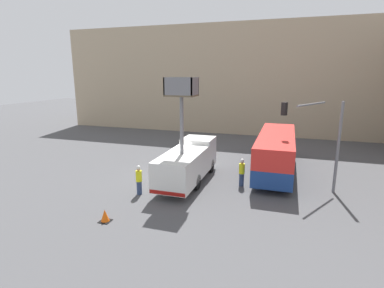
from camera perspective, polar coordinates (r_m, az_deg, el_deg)
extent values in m
plane|color=#4C4C4F|center=(22.36, -3.49, -6.03)|extent=(120.00, 120.00, 0.00)
cube|color=tan|center=(42.48, 7.50, 12.13)|extent=(44.00, 10.00, 13.40)
cube|color=silver|center=(22.97, 1.23, -1.47)|extent=(2.28, 2.24, 2.16)
cube|color=silver|center=(19.60, -1.90, -4.50)|extent=(2.28, 5.22, 1.86)
cube|color=red|center=(17.63, -4.73, -9.30)|extent=(2.24, 0.10, 0.24)
cylinder|color=black|center=(23.54, -1.10, -3.72)|extent=(0.30, 1.03, 1.03)
cylinder|color=black|center=(23.00, 3.59, -4.15)|extent=(0.30, 1.03, 1.03)
cylinder|color=black|center=(20.22, -4.55, -6.60)|extent=(0.30, 1.03, 1.03)
cylinder|color=black|center=(19.59, 0.87, -7.22)|extent=(0.30, 1.03, 1.03)
cylinder|color=slate|center=(18.95, -1.97, 3.52)|extent=(0.24, 0.24, 3.68)
cube|color=brown|center=(18.73, -2.01, 9.23)|extent=(1.81, 1.44, 0.10)
cube|color=slate|center=(19.02, -4.53, 10.99)|extent=(0.08, 1.44, 1.05)
cube|color=slate|center=(18.43, 0.56, 10.97)|extent=(0.08, 1.44, 1.05)
cube|color=slate|center=(19.34, -1.33, 11.06)|extent=(1.81, 0.08, 1.05)
cube|color=slate|center=(18.07, -2.77, 10.91)|extent=(1.81, 0.08, 1.05)
cube|color=navy|center=(23.78, 15.58, -2.81)|extent=(2.56, 10.36, 1.14)
cube|color=red|center=(23.48, 15.77, 0.16)|extent=(2.56, 10.36, 1.39)
cube|color=black|center=(23.52, 15.74, -0.34)|extent=(2.58, 9.94, 0.61)
cylinder|color=black|center=(27.06, 13.45, -1.85)|extent=(0.30, 1.02, 1.02)
cylinder|color=black|center=(27.00, 18.22, -2.19)|extent=(0.30, 1.02, 1.02)
cylinder|color=black|center=(20.93, 11.99, -6.18)|extent=(0.30, 1.02, 1.02)
cylinder|color=black|center=(20.85, 18.20, -6.64)|extent=(0.30, 1.02, 1.02)
cylinder|color=slate|center=(20.52, 26.06, -0.74)|extent=(0.18, 0.18, 5.76)
cylinder|color=slate|center=(20.84, 21.85, 7.06)|extent=(1.94, 3.41, 0.13)
cube|color=black|center=(21.75, 17.18, 6.42)|extent=(0.43, 0.43, 0.90)
sphere|color=red|center=(21.72, 17.22, 7.08)|extent=(0.20, 0.20, 0.20)
cylinder|color=navy|center=(19.14, -10.01, -8.20)|extent=(0.32, 0.32, 0.86)
cylinder|color=yellow|center=(18.88, -10.10, -6.03)|extent=(0.38, 0.38, 0.68)
sphere|color=tan|center=(18.74, -10.15, -4.71)|extent=(0.23, 0.23, 0.23)
sphere|color=white|center=(18.71, -10.17, -4.40)|extent=(0.24, 0.24, 0.24)
cylinder|color=navy|center=(20.52, 9.40, -6.70)|extent=(0.32, 0.32, 0.86)
cylinder|color=yellow|center=(20.28, 9.48, -4.64)|extent=(0.38, 0.38, 0.68)
sphere|color=tan|center=(20.14, 9.53, -3.40)|extent=(0.23, 0.23, 0.23)
sphere|color=white|center=(20.11, 9.54, -3.12)|extent=(0.24, 0.24, 0.24)
cube|color=black|center=(16.38, -16.18, -13.92)|extent=(0.57, 0.57, 0.03)
cone|color=#F25B0F|center=(16.24, -16.25, -12.95)|extent=(0.45, 0.45, 0.65)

